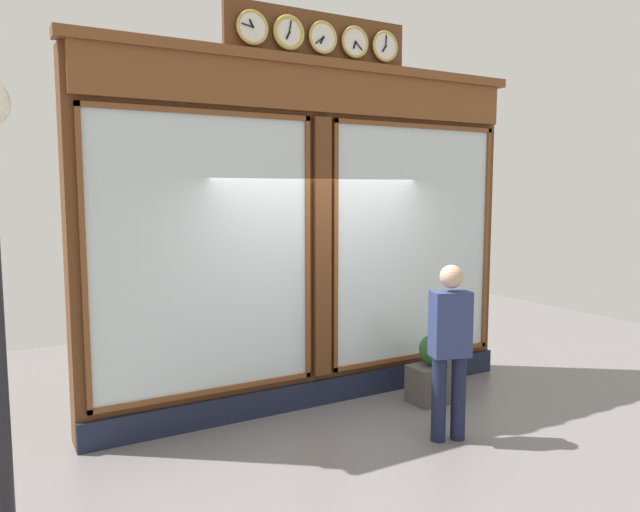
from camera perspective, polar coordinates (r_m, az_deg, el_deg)
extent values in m
cube|color=#5B3319|center=(6.71, -0.64, 1.50)|extent=(5.12, 0.30, 3.65)
cube|color=#191E33|center=(6.92, 0.08, -12.68)|extent=(5.12, 0.08, 0.28)
cube|color=brown|center=(6.61, 0.18, 15.33)|extent=(5.01, 0.08, 0.46)
cube|color=brown|center=(6.67, 0.09, 17.67)|extent=(5.22, 0.20, 0.10)
cube|color=silver|center=(7.31, 8.95, 1.19)|extent=(2.21, 0.02, 2.70)
cube|color=brown|center=(7.31, 9.24, 11.97)|extent=(2.31, 0.04, 0.05)
cube|color=brown|center=(7.54, 8.87, -9.27)|extent=(2.31, 0.04, 0.05)
cube|color=brown|center=(8.05, 15.32, 1.51)|extent=(0.05, 0.04, 2.80)
cube|color=brown|center=(6.65, 1.46, 0.77)|extent=(0.05, 0.04, 2.80)
cube|color=silver|center=(6.04, -10.72, 0.10)|extent=(2.21, 0.02, 2.70)
cube|color=brown|center=(6.03, -10.93, 13.17)|extent=(2.31, 0.04, 0.05)
cube|color=brown|center=(6.31, -10.40, -12.41)|extent=(2.31, 0.04, 0.05)
cube|color=brown|center=(5.75, -21.34, -0.53)|extent=(0.05, 0.04, 2.80)
cube|color=brown|center=(6.47, -1.19, 0.62)|extent=(0.05, 0.04, 2.80)
cube|color=#5B3319|center=(6.56, 0.13, 0.70)|extent=(0.20, 0.10, 2.80)
cube|color=#5B3319|center=(6.76, -0.09, 19.71)|extent=(2.14, 0.06, 0.55)
cylinder|color=white|center=(7.12, 6.14, 19.00)|extent=(0.28, 0.02, 0.28)
torus|color=gold|center=(7.11, 6.16, 19.00)|extent=(0.34, 0.03, 0.34)
cube|color=black|center=(7.08, 6.05, 18.80)|extent=(0.06, 0.01, 0.07)
cube|color=black|center=(7.12, 6.24, 19.48)|extent=(0.02, 0.01, 0.12)
sphere|color=black|center=(7.10, 6.23, 19.02)|extent=(0.02, 0.02, 0.02)
cylinder|color=white|center=(6.90, 3.30, 19.44)|extent=(0.28, 0.02, 0.28)
torus|color=gold|center=(6.89, 3.32, 19.44)|extent=(0.34, 0.03, 0.34)
cube|color=black|center=(6.87, 3.28, 19.18)|extent=(0.04, 0.01, 0.08)
cube|color=black|center=(6.90, 3.70, 19.09)|extent=(0.10, 0.01, 0.09)
sphere|color=black|center=(6.88, 3.39, 19.46)|extent=(0.02, 0.02, 0.02)
cylinder|color=white|center=(6.69, 0.27, 19.85)|extent=(0.28, 0.02, 0.28)
torus|color=gold|center=(6.69, 0.29, 19.86)|extent=(0.34, 0.03, 0.34)
cube|color=black|center=(6.66, 0.19, 19.62)|extent=(0.05, 0.01, 0.08)
cube|color=black|center=(6.65, -0.03, 19.62)|extent=(0.10, 0.01, 0.08)
sphere|color=black|center=(6.68, 0.35, 19.88)|extent=(0.02, 0.02, 0.02)
cylinder|color=white|center=(6.51, -2.95, 20.24)|extent=(0.28, 0.02, 0.28)
torus|color=gold|center=(6.50, -2.94, 20.24)|extent=(0.35, 0.05, 0.35)
cube|color=black|center=(6.48, -3.03, 19.99)|extent=(0.05, 0.01, 0.08)
cube|color=black|center=(6.51, -2.80, 20.76)|extent=(0.03, 0.01, 0.12)
sphere|color=black|center=(6.49, -2.88, 20.27)|extent=(0.02, 0.02, 0.02)
cylinder|color=white|center=(6.34, -6.37, 20.58)|extent=(0.28, 0.02, 0.28)
torus|color=gold|center=(6.34, -6.36, 20.59)|extent=(0.34, 0.03, 0.34)
cube|color=black|center=(6.33, -6.48, 20.92)|extent=(0.05, 0.01, 0.08)
cube|color=black|center=(6.31, -6.84, 20.75)|extent=(0.12, 0.01, 0.03)
sphere|color=black|center=(6.33, -6.30, 20.62)|extent=(0.02, 0.02, 0.02)
cylinder|color=#191E38|center=(6.01, 11.10, -13.05)|extent=(0.14, 0.14, 0.82)
cylinder|color=#191E38|center=(6.09, 12.87, -12.83)|extent=(0.14, 0.14, 0.82)
cube|color=navy|center=(5.85, 12.15, -6.27)|extent=(0.41, 0.32, 0.62)
sphere|color=tan|center=(5.77, 12.26, -1.90)|extent=(0.22, 0.22, 0.22)
cube|color=#4C4742|center=(7.11, 10.66, -11.67)|extent=(0.56, 0.36, 0.42)
sphere|color=#285623|center=(7.00, 10.73, -8.65)|extent=(0.35, 0.35, 0.35)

